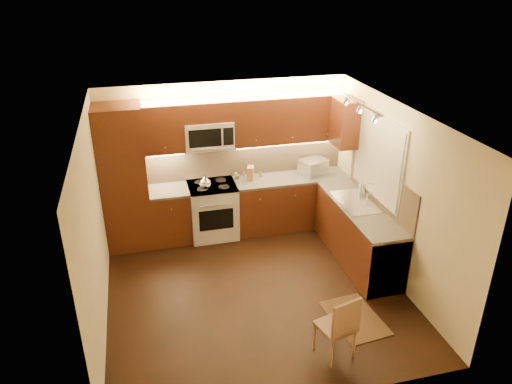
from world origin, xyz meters
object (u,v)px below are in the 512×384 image
object	(u,v)px
sink	(357,198)
knife_block	(250,173)
toaster_oven	(313,167)
dining_chair	(336,325)
stove	(213,210)
soap_bottle	(362,187)
microwave	(208,135)
kettle	(205,181)

from	to	relation	value
sink	knife_block	xyz separation A→B (m)	(-1.34, 1.22, 0.04)
toaster_oven	dining_chair	xyz separation A→B (m)	(-0.85, -3.15, -0.60)
stove	soap_bottle	world-z (taller)	soap_bottle
microwave	knife_block	xyz separation A→B (m)	(0.66, -0.04, -0.71)
microwave	soap_bottle	xyz separation A→B (m)	(2.23, -0.95, -0.73)
stove	soap_bottle	xyz separation A→B (m)	(2.23, -0.82, 0.53)
stove	toaster_oven	distance (m)	1.83
stove	knife_block	xyz separation A→B (m)	(0.66, 0.10, 0.55)
dining_chair	knife_block	bearing A→B (deg)	78.93
sink	stove	bearing A→B (deg)	150.64
stove	sink	size ratio (longest dim) A/B	1.07
kettle	soap_bottle	distance (m)	2.46
toaster_oven	kettle	bearing A→B (deg)	160.57
sink	soap_bottle	size ratio (longest dim) A/B	4.64
sink	kettle	size ratio (longest dim) A/B	4.19
dining_chair	toaster_oven	bearing A→B (deg)	59.78
dining_chair	microwave	bearing A→B (deg)	90.32
microwave	toaster_oven	bearing A→B (deg)	-2.48
stove	dining_chair	size ratio (longest dim) A/B	1.08
knife_block	toaster_oven	bearing A→B (deg)	18.17
stove	sink	world-z (taller)	sink
stove	knife_block	size ratio (longest dim) A/B	4.12
knife_block	stove	bearing A→B (deg)	-151.18
sink	dining_chair	size ratio (longest dim) A/B	1.01
kettle	dining_chair	xyz separation A→B (m)	(1.00, -3.01, -0.60)
sink	kettle	world-z (taller)	kettle
microwave	knife_block	distance (m)	0.97
toaster_oven	knife_block	distance (m)	1.07
microwave	soap_bottle	bearing A→B (deg)	-23.12
stove	toaster_oven	size ratio (longest dim) A/B	2.13
knife_block	microwave	bearing A→B (deg)	-162.76
soap_bottle	toaster_oven	bearing A→B (deg)	133.37
microwave	dining_chair	size ratio (longest dim) A/B	0.89
kettle	soap_bottle	size ratio (longest dim) A/B	1.11
stove	sink	distance (m)	2.35
sink	dining_chair	xyz separation A→B (m)	(-1.11, -1.96, -0.55)
kettle	toaster_oven	world-z (taller)	toaster_oven
stove	dining_chair	world-z (taller)	stove
microwave	dining_chair	distance (m)	3.58
microwave	dining_chair	world-z (taller)	microwave
sink	soap_bottle	distance (m)	0.38
stove	sink	bearing A→B (deg)	-29.36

